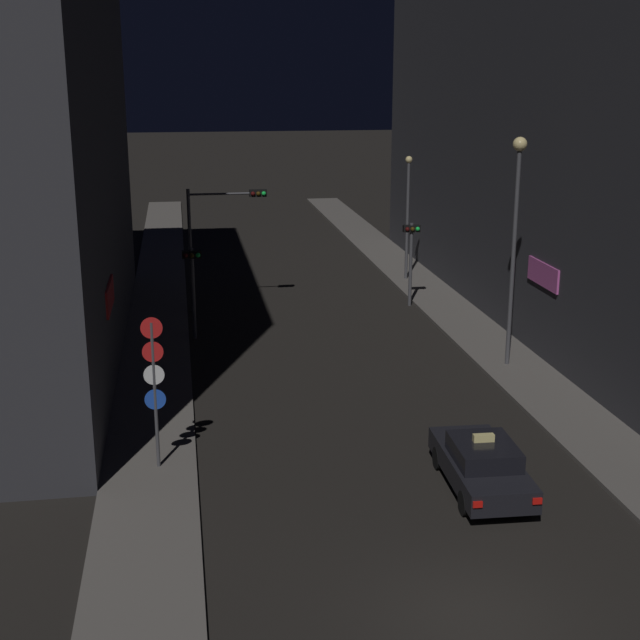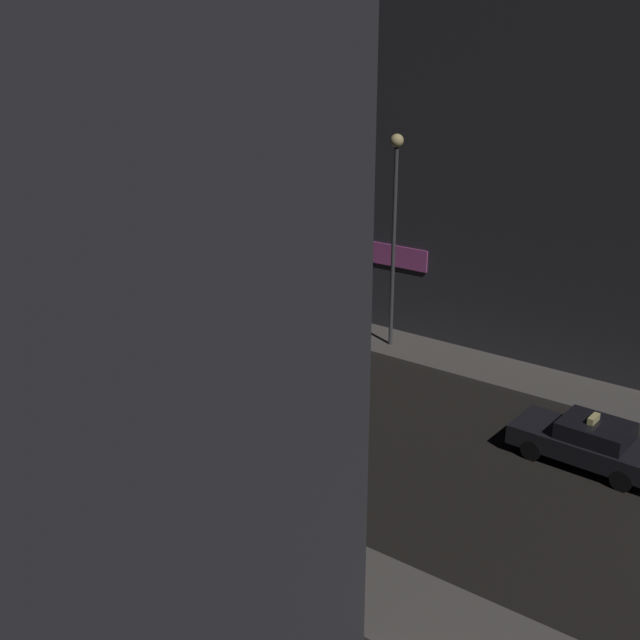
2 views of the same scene
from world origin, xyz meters
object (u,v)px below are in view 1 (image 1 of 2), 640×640
traffic_light_right_kerb (411,247)px  traffic_light_overhead (218,224)px  street_lamp_far_block (408,208)px  street_lamp_near_block (516,215)px  taxi (481,464)px  sign_pole_left (154,380)px  traffic_light_left_kerb (192,275)px

traffic_light_right_kerb → traffic_light_overhead: bearing=176.2°
traffic_light_overhead → street_lamp_far_block: size_ratio=0.88×
traffic_light_overhead → street_lamp_near_block: street_lamp_near_block is taller
traffic_light_overhead → street_lamp_far_block: street_lamp_far_block is taller
taxi → street_lamp_near_block: street_lamp_near_block is taller
sign_pole_left → street_lamp_near_block: street_lamp_near_block is taller
traffic_light_left_kerb → street_lamp_near_block: size_ratio=0.45×
taxi → traffic_light_left_kerb: bearing=115.4°
taxi → traffic_light_right_kerb: bearing=81.0°
taxi → traffic_light_right_kerb: 19.45m
traffic_light_overhead → street_lamp_near_block: size_ratio=0.67×
traffic_light_right_kerb → street_lamp_far_block: bearing=77.7°
traffic_light_right_kerb → traffic_light_left_kerb: bearing=-159.6°
traffic_light_left_kerb → traffic_light_right_kerb: size_ratio=0.97×
traffic_light_overhead → street_lamp_near_block: 14.49m
traffic_light_left_kerb → sign_pole_left: 12.78m
sign_pole_left → street_lamp_far_block: bearing=59.6°
sign_pole_left → street_lamp_near_block: size_ratio=0.51×
taxi → traffic_light_right_kerb: traffic_light_right_kerb is taller
taxi → sign_pole_left: (-8.56, 2.55, 1.96)m
taxi → street_lamp_far_block: bearing=80.3°
sign_pole_left → street_lamp_near_block: (12.92, 7.11, 3.09)m
taxi → sign_pole_left: 9.14m
traffic_light_left_kerb → sign_pole_left: size_ratio=0.88×
taxi → traffic_light_left_kerb: size_ratio=1.18×
traffic_light_right_kerb → street_lamp_near_block: 9.97m
street_lamp_far_block → street_lamp_near_block: bearing=-89.1°
taxi → street_lamp_far_block: (4.14, 24.18, 3.19)m
street_lamp_near_block → traffic_light_right_kerb: bearing=98.1°
taxi → traffic_light_left_kerb: traffic_light_left_kerb is taller
traffic_light_overhead → street_lamp_near_block: bearing=-44.2°
traffic_light_left_kerb → street_lamp_far_block: 14.50m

